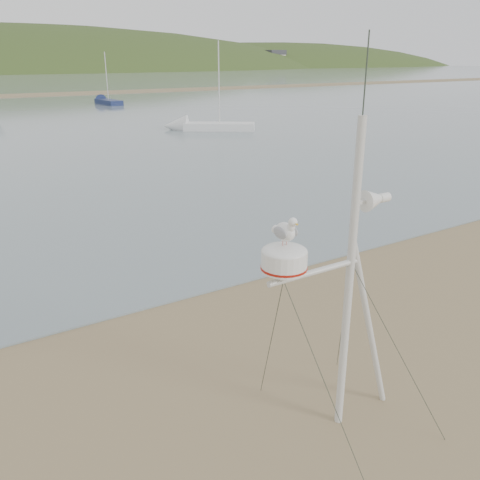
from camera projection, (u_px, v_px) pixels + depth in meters
mast_rig at (344, 347)px, 6.71m from camera, size 2.29×2.44×5.16m
sailboat_white_near at (196, 126)px, 35.65m from camera, size 6.12×5.05×6.41m
sailboat_blue_far at (103, 101)px, 56.00m from camera, size 1.90×5.91×5.82m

